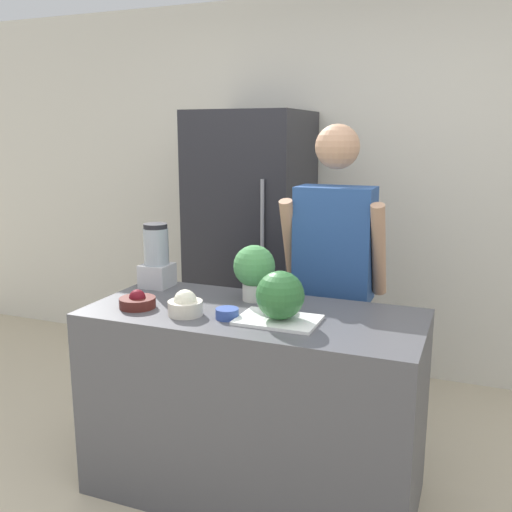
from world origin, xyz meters
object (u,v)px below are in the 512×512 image
object	(u,v)px
person	(333,286)
bowl_small_blue	(227,314)
refrigerator	(252,248)
watermelon	(280,295)
bowl_cream	(185,305)
potted_plant	(254,269)
bowl_cherries	(137,301)
blender	(157,258)

from	to	relation	value
person	bowl_small_blue	size ratio (longest dim) A/B	17.07
refrigerator	bowl_small_blue	bearing A→B (deg)	-72.10
person	watermelon	xyz separation A→B (m)	(-0.07, -0.65, 0.12)
bowl_cream	potted_plant	distance (m)	0.40
bowl_cherries	watermelon	bearing A→B (deg)	4.07
refrigerator	blender	size ratio (longest dim) A/B	5.48
refrigerator	potted_plant	xyz separation A→B (m)	(0.46, -1.10, 0.13)
bowl_cream	person	bearing A→B (deg)	55.54
watermelon	bowl_cream	xyz separation A→B (m)	(-0.42, -0.06, -0.07)
refrigerator	bowl_cherries	world-z (taller)	refrigerator
bowl_cherries	potted_plant	bearing A→B (deg)	34.37
bowl_small_blue	blender	world-z (taller)	blender
watermelon	bowl_cream	world-z (taller)	watermelon
person	blender	size ratio (longest dim) A/B	5.19
bowl_cherries	bowl_small_blue	bearing A→B (deg)	0.72
watermelon	bowl_cherries	world-z (taller)	watermelon
potted_plant	bowl_cherries	bearing A→B (deg)	-145.63
bowl_cherries	bowl_small_blue	world-z (taller)	bowl_cherries
person	bowl_cream	distance (m)	0.87
refrigerator	bowl_small_blue	size ratio (longest dim) A/B	18.03
bowl_cream	bowl_small_blue	xyz separation A→B (m)	(0.19, 0.02, -0.02)
bowl_cherries	potted_plant	distance (m)	0.57
bowl_small_blue	potted_plant	distance (m)	0.33
watermelon	potted_plant	world-z (taller)	potted_plant
bowl_cream	potted_plant	xyz separation A→B (m)	(0.20, 0.33, 0.11)
refrigerator	blender	xyz separation A→B (m)	(-0.11, -1.06, 0.13)
watermelon	person	bearing A→B (deg)	83.88
refrigerator	blender	world-z (taller)	refrigerator
bowl_cream	potted_plant	size ratio (longest dim) A/B	0.57
blender	person	bearing A→B (deg)	21.85
bowl_cream	potted_plant	world-z (taller)	potted_plant
person	watermelon	world-z (taller)	person
person	bowl_cream	size ratio (longest dim) A/B	11.19
refrigerator	bowl_cream	size ratio (longest dim) A/B	11.82
watermelon	bowl_cherries	size ratio (longest dim) A/B	1.24
blender	potted_plant	distance (m)	0.57
watermelon	bowl_small_blue	distance (m)	0.25
bowl_cream	blender	bearing A→B (deg)	134.81
bowl_small_blue	blender	xyz separation A→B (m)	(-0.56, 0.35, 0.13)
bowl_cherries	bowl_cream	bearing A→B (deg)	-3.42
bowl_small_blue	refrigerator	bearing A→B (deg)	107.90
bowl_small_blue	blender	distance (m)	0.67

